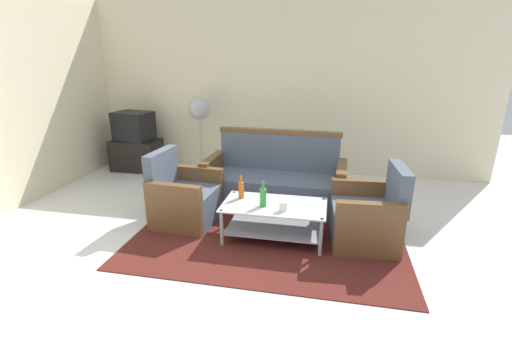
% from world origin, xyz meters
% --- Properties ---
extents(ground_plane, '(14.00, 14.00, 0.00)m').
position_xyz_m(ground_plane, '(0.00, 0.00, 0.00)').
color(ground_plane, white).
extents(wall_back, '(6.52, 0.12, 2.80)m').
position_xyz_m(wall_back, '(0.00, 3.06, 1.40)').
color(wall_back, beige).
rests_on(wall_back, ground).
extents(rug, '(2.92, 2.29, 0.01)m').
position_xyz_m(rug, '(0.15, 0.72, 0.01)').
color(rug, '#511E19').
rests_on(rug, ground).
extents(couch, '(1.83, 0.81, 0.96)m').
position_xyz_m(couch, '(0.08, 1.47, 0.32)').
color(couch, '#4C5666').
rests_on(couch, rug).
extents(armchair_left, '(0.75, 0.81, 0.85)m').
position_xyz_m(armchair_left, '(-0.90, 0.77, 0.29)').
color(armchair_left, '#4C5666').
rests_on(armchair_left, rug).
extents(armchair_right, '(0.75, 0.80, 0.85)m').
position_xyz_m(armchair_right, '(1.19, 0.67, 0.29)').
color(armchair_right, '#4C5666').
rests_on(armchair_right, rug).
extents(coffee_table, '(1.10, 0.60, 0.40)m').
position_xyz_m(coffee_table, '(0.22, 0.53, 0.27)').
color(coffee_table, silver).
rests_on(coffee_table, rug).
extents(bottle_green, '(0.07, 0.07, 0.28)m').
position_xyz_m(bottle_green, '(0.11, 0.46, 0.52)').
color(bottle_green, '#2D8C38').
rests_on(bottle_green, coffee_table).
extents(bottle_orange, '(0.06, 0.06, 0.26)m').
position_xyz_m(bottle_orange, '(-0.17, 0.63, 0.51)').
color(bottle_orange, '#D85919').
rests_on(bottle_orange, coffee_table).
extents(cup, '(0.08, 0.08, 0.10)m').
position_xyz_m(cup, '(0.33, 0.38, 0.46)').
color(cup, silver).
rests_on(cup, coffee_table).
extents(tv_stand, '(0.80, 0.50, 0.52)m').
position_xyz_m(tv_stand, '(-2.51, 2.55, 0.26)').
color(tv_stand, black).
rests_on(tv_stand, ground).
extents(television, '(0.67, 0.54, 0.48)m').
position_xyz_m(television, '(-2.51, 2.55, 0.76)').
color(television, black).
rests_on(television, tv_stand).
extents(pedestal_fan, '(0.36, 0.36, 1.27)m').
position_xyz_m(pedestal_fan, '(-1.35, 2.60, 1.01)').
color(pedestal_fan, '#2D2D33').
rests_on(pedestal_fan, ground).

